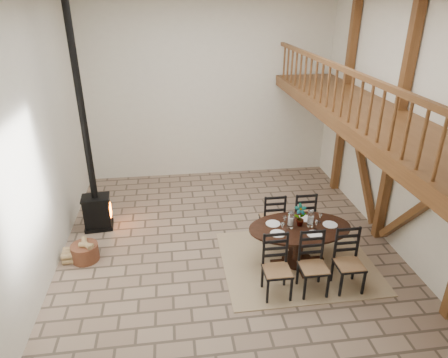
{
  "coord_description": "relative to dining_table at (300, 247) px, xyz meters",
  "views": [
    {
      "loc": [
        -1.07,
        -7.11,
        4.94
      ],
      "look_at": [
        -0.04,
        0.4,
        1.44
      ],
      "focal_mm": 32.0,
      "sensor_mm": 36.0,
      "label": 1
    }
  ],
  "objects": [
    {
      "name": "ground",
      "position": [
        -1.3,
        0.84,
        -0.45
      ],
      "size": [
        8.0,
        8.0,
        0.0
      ],
      "primitive_type": "plane",
      "color": "#8F765F",
      "rests_on": "ground"
    },
    {
      "name": "room_shell",
      "position": [
        -0.11,
        0.84,
        2.57
      ],
      "size": [
        7.02,
        8.02,
        5.01
      ],
      "color": "white",
      "rests_on": "ground"
    },
    {
      "name": "rug",
      "position": [
        0.0,
        0.12,
        -0.44
      ],
      "size": [
        3.0,
        2.5,
        0.02
      ],
      "primitive_type": "cube",
      "color": "tan",
      "rests_on": "ground"
    },
    {
      "name": "dining_table",
      "position": [
        0.0,
        0.0,
        0.0
      ],
      "size": [
        2.03,
        2.25,
        1.3
      ],
      "rotation": [
        0.0,
        0.0,
        -0.01
      ],
      "color": "black",
      "rests_on": "ground"
    },
    {
      "name": "wood_stove",
      "position": [
        -4.17,
        2.03,
        0.69
      ],
      "size": [
        0.66,
        0.53,
        5.0
      ],
      "rotation": [
        0.0,
        0.0,
        0.08
      ],
      "color": "black",
      "rests_on": "ground"
    },
    {
      "name": "log_basket",
      "position": [
        -4.26,
        0.79,
        -0.25
      ],
      "size": [
        0.54,
        0.54,
        0.45
      ],
      "rotation": [
        0.0,
        0.0,
        0.34
      ],
      "color": "brown",
      "rests_on": "ground"
    },
    {
      "name": "log_stack",
      "position": [
        -4.53,
        0.81,
        -0.33
      ],
      "size": [
        0.37,
        0.38,
        0.24
      ],
      "rotation": [
        0.0,
        0.0,
        0.06
      ],
      "color": "tan",
      "rests_on": "ground"
    }
  ]
}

